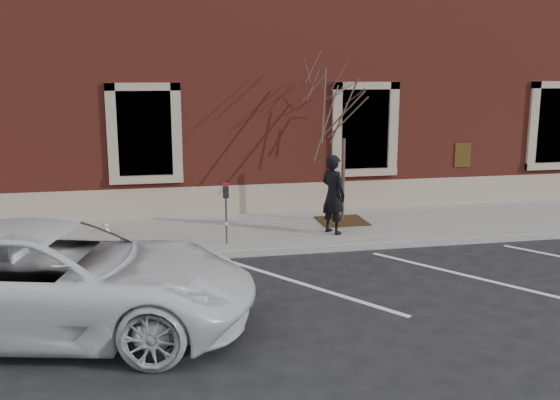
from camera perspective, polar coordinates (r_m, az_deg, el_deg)
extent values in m
plane|color=#28282B|center=(13.94, 0.49, -4.92)|extent=(120.00, 120.00, 0.00)
cube|color=#9B9891|center=(15.58, -0.84, -2.85)|extent=(40.00, 3.50, 0.15)
cube|color=#9E9E99|center=(13.88, 0.54, -4.68)|extent=(40.00, 0.12, 0.15)
cube|color=maroon|center=(21.01, -3.96, 11.70)|extent=(40.00, 8.50, 8.00)
cube|color=gray|center=(17.18, -1.94, 0.15)|extent=(40.00, 0.06, 0.80)
cube|color=black|center=(16.80, -12.26, 6.01)|extent=(1.40, 0.30, 2.20)
cube|color=gray|center=(16.79, -12.09, 1.88)|extent=(1.90, 0.20, 0.20)
cube|color=black|center=(17.76, 7.60, 6.47)|extent=(1.40, 0.30, 2.20)
cube|color=gray|center=(17.75, 7.67, 2.55)|extent=(1.90, 0.20, 0.20)
cube|color=black|center=(20.51, 23.76, 6.27)|extent=(1.40, 0.30, 2.20)
cube|color=gray|center=(20.50, 23.75, 2.89)|extent=(1.90, 0.20, 0.20)
imported|color=black|center=(14.94, 4.89, 0.52)|extent=(0.73, 0.83, 1.90)
cylinder|color=#595B60|center=(14.11, -4.94, -1.92)|extent=(0.05, 0.05, 1.05)
cube|color=black|center=(13.97, -4.98, 0.73)|extent=(0.13, 0.09, 0.27)
cube|color=red|center=(13.94, -4.99, 1.41)|extent=(0.12, 0.09, 0.06)
cube|color=white|center=(14.08, -4.91, -2.17)|extent=(0.05, 0.00, 0.07)
cube|color=#402B14|center=(16.32, 5.69, -1.91)|extent=(1.20, 1.20, 0.03)
cylinder|color=#4C3A2E|center=(16.10, 5.77, 1.78)|extent=(0.10, 0.10, 2.17)
imported|color=silver|center=(10.25, -19.81, -6.82)|extent=(6.62, 4.10, 1.71)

